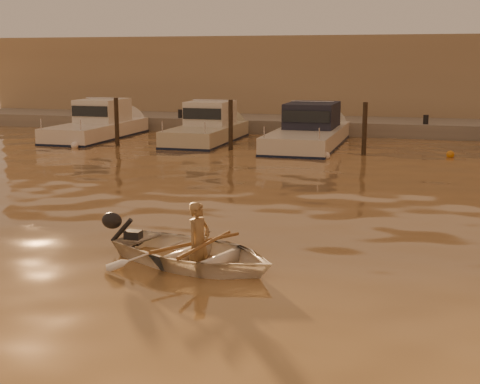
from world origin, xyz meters
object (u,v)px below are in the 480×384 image
(dinghy, at_px, (194,253))
(moored_boat_2, at_px, (309,131))
(person, at_px, (199,243))
(moored_boat_1, at_px, (206,128))
(waterfront_building, at_px, (391,80))
(moored_boat_0, at_px, (97,124))

(dinghy, bearing_deg, moored_boat_2, 21.69)
(person, xyz_separation_m, moored_boat_2, (-1.03, 17.03, 0.20))
(dinghy, relative_size, person, 2.22)
(dinghy, height_order, moored_boat_2, moored_boat_2)
(moored_boat_1, bearing_deg, waterfront_building, 56.52)
(person, relative_size, moored_boat_2, 0.17)
(dinghy, distance_m, moored_boat_2, 17.03)
(moored_boat_0, distance_m, moored_boat_2, 9.89)
(dinghy, height_order, moored_boat_0, moored_boat_0)
(moored_boat_0, xyz_separation_m, waterfront_building, (12.61, 11.00, 1.77))
(person, bearing_deg, dinghy, 90.00)
(person, xyz_separation_m, moored_boat_1, (-5.59, 17.03, 0.20))
(dinghy, xyz_separation_m, moored_boat_1, (-5.49, 17.00, 0.41))
(moored_boat_2, bearing_deg, moored_boat_1, 180.00)
(moored_boat_0, distance_m, moored_boat_1, 5.33)
(moored_boat_0, bearing_deg, moored_boat_1, 0.00)
(moored_boat_1, height_order, moored_boat_2, same)
(dinghy, distance_m, moored_boat_1, 17.87)
(person, height_order, moored_boat_0, moored_boat_0)
(waterfront_building, bearing_deg, moored_boat_0, -138.89)
(person, bearing_deg, moored_boat_0, 51.20)
(moored_boat_2, bearing_deg, person, -86.54)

